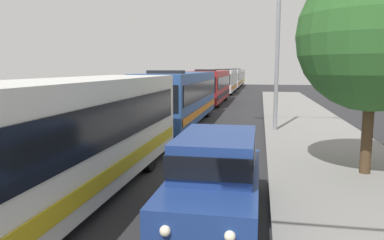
{
  "coord_description": "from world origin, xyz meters",
  "views": [
    {
      "loc": [
        3.3,
        4.7,
        3.32
      ],
      "look_at": [
        0.88,
        17.7,
        1.44
      ],
      "focal_mm": 34.22,
      "sensor_mm": 36.0,
      "label": 1
    }
  ],
  "objects_px": {
    "bus_tail_end": "(237,76)",
    "bus_rear": "(232,78)",
    "streetlamp_mid": "(278,38)",
    "white_suv": "(216,174)",
    "bus_lead": "(59,138)",
    "bus_middle": "(211,85)",
    "roadside_tree": "(374,36)",
    "bus_fourth_in_line": "(225,81)",
    "bus_second_in_line": "(181,96)",
    "box_truck_oncoming": "(222,76)"
  },
  "relations": [
    {
      "from": "bus_second_in_line",
      "to": "bus_middle",
      "type": "relative_size",
      "value": 0.99
    },
    {
      "from": "bus_lead",
      "to": "bus_tail_end",
      "type": "distance_m",
      "value": 66.48
    },
    {
      "from": "bus_lead",
      "to": "box_truck_oncoming",
      "type": "relative_size",
      "value": 1.59
    },
    {
      "from": "box_truck_oncoming",
      "to": "bus_middle",
      "type": "bearing_deg",
      "value": -85.42
    },
    {
      "from": "bus_rear",
      "to": "white_suv",
      "type": "relative_size",
      "value": 2.35
    },
    {
      "from": "bus_lead",
      "to": "bus_rear",
      "type": "xyz_separation_m",
      "value": [
        -0.0,
        53.69,
        -0.0
      ]
    },
    {
      "from": "bus_tail_end",
      "to": "streetlamp_mid",
      "type": "xyz_separation_m",
      "value": [
        5.4,
        -55.07,
        3.12
      ]
    },
    {
      "from": "bus_fourth_in_line",
      "to": "bus_second_in_line",
      "type": "bearing_deg",
      "value": -90.0
    },
    {
      "from": "bus_tail_end",
      "to": "bus_rear",
      "type": "bearing_deg",
      "value": -90.0
    },
    {
      "from": "bus_fourth_in_line",
      "to": "box_truck_oncoming",
      "type": "distance_m",
      "value": 27.61
    },
    {
      "from": "roadside_tree",
      "to": "box_truck_oncoming",
      "type": "bearing_deg",
      "value": 99.83
    },
    {
      "from": "bus_second_in_line",
      "to": "bus_middle",
      "type": "distance_m",
      "value": 13.33
    },
    {
      "from": "bus_rear",
      "to": "streetlamp_mid",
      "type": "relative_size",
      "value": 1.51
    },
    {
      "from": "box_truck_oncoming",
      "to": "white_suv",
      "type": "bearing_deg",
      "value": -84.12
    },
    {
      "from": "bus_second_in_line",
      "to": "bus_tail_end",
      "type": "height_order",
      "value": "same"
    },
    {
      "from": "bus_second_in_line",
      "to": "white_suv",
      "type": "height_order",
      "value": "bus_second_in_line"
    },
    {
      "from": "bus_lead",
      "to": "bus_middle",
      "type": "bearing_deg",
      "value": 90.0
    },
    {
      "from": "bus_middle",
      "to": "bus_rear",
      "type": "bearing_deg",
      "value": 90.0
    },
    {
      "from": "bus_lead",
      "to": "white_suv",
      "type": "height_order",
      "value": "bus_lead"
    },
    {
      "from": "bus_tail_end",
      "to": "box_truck_oncoming",
      "type": "bearing_deg",
      "value": 155.62
    },
    {
      "from": "bus_fourth_in_line",
      "to": "white_suv",
      "type": "relative_size",
      "value": 2.18
    },
    {
      "from": "bus_tail_end",
      "to": "roadside_tree",
      "type": "height_order",
      "value": "roadside_tree"
    },
    {
      "from": "bus_rear",
      "to": "bus_second_in_line",
      "type": "bearing_deg",
      "value": -90.0
    },
    {
      "from": "white_suv",
      "to": "roadside_tree",
      "type": "distance_m",
      "value": 6.5
    },
    {
      "from": "bus_middle",
      "to": "bus_rear",
      "type": "height_order",
      "value": "same"
    },
    {
      "from": "bus_rear",
      "to": "bus_fourth_in_line",
      "type": "bearing_deg",
      "value": -90.0
    },
    {
      "from": "streetlamp_mid",
      "to": "bus_fourth_in_line",
      "type": "bearing_deg",
      "value": 100.49
    },
    {
      "from": "bus_tail_end",
      "to": "bus_fourth_in_line",
      "type": "bearing_deg",
      "value": -90.0
    },
    {
      "from": "bus_rear",
      "to": "bus_lead",
      "type": "bearing_deg",
      "value": -90.0
    },
    {
      "from": "streetlamp_mid",
      "to": "white_suv",
      "type": "bearing_deg",
      "value": -98.47
    },
    {
      "from": "bus_lead",
      "to": "roadside_tree",
      "type": "distance_m",
      "value": 9.08
    },
    {
      "from": "bus_second_in_line",
      "to": "bus_middle",
      "type": "xyz_separation_m",
      "value": [
        0.0,
        13.33,
        0.0
      ]
    },
    {
      "from": "bus_fourth_in_line",
      "to": "bus_rear",
      "type": "xyz_separation_m",
      "value": [
        0.0,
        13.13,
        0.0
      ]
    },
    {
      "from": "bus_second_in_line",
      "to": "bus_rear",
      "type": "xyz_separation_m",
      "value": [
        -0.0,
        40.23,
        -0.0
      ]
    },
    {
      "from": "bus_tail_end",
      "to": "roadside_tree",
      "type": "bearing_deg",
      "value": -82.9
    },
    {
      "from": "bus_lead",
      "to": "white_suv",
      "type": "distance_m",
      "value": 3.76
    },
    {
      "from": "bus_second_in_line",
      "to": "box_truck_oncoming",
      "type": "bearing_deg",
      "value": 93.47
    },
    {
      "from": "bus_second_in_line",
      "to": "bus_fourth_in_line",
      "type": "distance_m",
      "value": 27.1
    },
    {
      "from": "bus_second_in_line",
      "to": "streetlamp_mid",
      "type": "relative_size",
      "value": 1.56
    },
    {
      "from": "bus_middle",
      "to": "white_suv",
      "type": "height_order",
      "value": "bus_middle"
    },
    {
      "from": "streetlamp_mid",
      "to": "roadside_tree",
      "type": "distance_m",
      "value": 7.91
    },
    {
      "from": "bus_fourth_in_line",
      "to": "streetlamp_mid",
      "type": "xyz_separation_m",
      "value": [
        5.4,
        -29.16,
        3.12
      ]
    },
    {
      "from": "bus_middle",
      "to": "streetlamp_mid",
      "type": "bearing_deg",
      "value": -70.67
    },
    {
      "from": "bus_middle",
      "to": "bus_fourth_in_line",
      "type": "bearing_deg",
      "value": 90.0
    },
    {
      "from": "streetlamp_mid",
      "to": "bus_tail_end",
      "type": "bearing_deg",
      "value": 95.6
    },
    {
      "from": "bus_second_in_line",
      "to": "bus_tail_end",
      "type": "xyz_separation_m",
      "value": [
        -0.0,
        53.01,
        -0.0
      ]
    },
    {
      "from": "bus_fourth_in_line",
      "to": "roadside_tree",
      "type": "xyz_separation_m",
      "value": [
        7.8,
        -36.67,
        2.54
      ]
    },
    {
      "from": "bus_lead",
      "to": "roadside_tree",
      "type": "relative_size",
      "value": 1.97
    },
    {
      "from": "white_suv",
      "to": "box_truck_oncoming",
      "type": "xyz_separation_m",
      "value": [
        -7.0,
        67.97,
        0.68
      ]
    },
    {
      "from": "roadside_tree",
      "to": "bus_fourth_in_line",
      "type": "bearing_deg",
      "value": 102.0
    }
  ]
}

